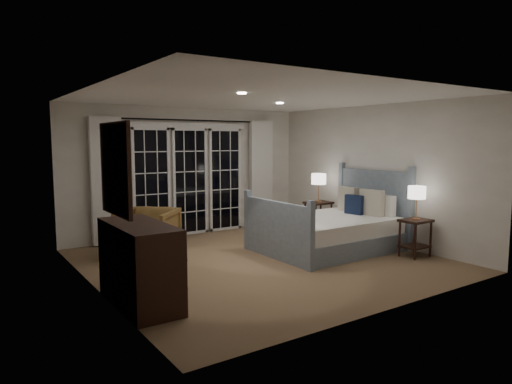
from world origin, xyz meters
TOP-DOWN VIEW (x-y plane):
  - floor at (0.00, 0.00)m, footprint 5.00×5.00m
  - ceiling at (0.00, 0.00)m, footprint 5.00×5.00m
  - wall_left at (-2.50, 0.00)m, footprint 0.02×5.00m
  - wall_right at (2.50, 0.00)m, footprint 0.02×5.00m
  - wall_back at (0.00, 2.50)m, footprint 5.00×0.02m
  - wall_front at (0.00, -2.50)m, footprint 5.00×0.02m
  - french_doors at (0.00, 2.46)m, footprint 2.50×0.04m
  - curtain_rod at (0.00, 2.40)m, footprint 3.50×0.03m
  - curtain_left at (-1.65, 2.38)m, footprint 0.55×0.10m
  - curtain_right at (1.65, 2.38)m, footprint 0.55×0.10m
  - downlight_a at (0.80, 0.60)m, footprint 0.12×0.12m
  - downlight_b at (-0.60, -0.40)m, footprint 0.12×0.12m
  - bed at (1.41, -0.06)m, footprint 2.27×1.63m
  - nightstand_left at (2.19, -1.18)m, footprint 0.46×0.37m
  - nightstand_right at (2.13, 1.07)m, footprint 0.50×0.40m
  - lamp_left at (2.19, -1.18)m, footprint 0.28×0.28m
  - lamp_right at (2.13, 1.07)m, footprint 0.29×0.29m
  - armchair at (-1.37, 1.19)m, footprint 1.19×1.19m
  - dresser at (-2.23, -0.81)m, footprint 0.56×1.32m
  - mirror at (-2.47, -0.81)m, footprint 0.05×0.85m

SIDE VIEW (x-z plane):
  - floor at x=0.00m, z-range 0.00..0.00m
  - bed at x=1.41m, z-range -0.33..1.00m
  - armchair at x=-1.37m, z-range 0.00..0.78m
  - nightstand_left at x=2.19m, z-range 0.09..0.70m
  - nightstand_right at x=2.13m, z-range 0.10..0.75m
  - dresser at x=-2.23m, z-range 0.00..0.93m
  - lamp_left at x=2.19m, z-range 0.76..1.30m
  - french_doors at x=0.00m, z-range -0.01..2.19m
  - lamp_right at x=2.13m, z-range 0.81..1.37m
  - curtain_left at x=-1.65m, z-range 0.02..2.27m
  - curtain_right at x=1.65m, z-range 0.02..2.27m
  - wall_left at x=-2.50m, z-range 0.00..2.50m
  - wall_right at x=2.50m, z-range 0.00..2.50m
  - wall_back at x=0.00m, z-range 0.00..2.50m
  - wall_front at x=0.00m, z-range 0.00..2.50m
  - mirror at x=-2.47m, z-range 1.05..2.05m
  - curtain_rod at x=0.00m, z-range 2.23..2.27m
  - downlight_a at x=0.80m, z-range 2.48..2.50m
  - downlight_b at x=-0.60m, z-range 2.48..2.50m
  - ceiling at x=0.00m, z-range 2.50..2.50m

